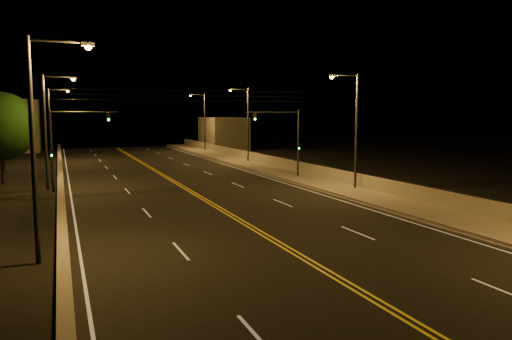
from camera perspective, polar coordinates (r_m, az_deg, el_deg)
name	(u,v)px	position (r m, az deg, el deg)	size (l,w,h in m)	color
ground	(429,333)	(15.13, 19.22, -17.18)	(160.00, 160.00, 0.00)	black
road	(216,206)	(32.32, -4.62, -4.16)	(18.00, 120.00, 0.02)	black
sidewalk	(359,194)	(36.86, 11.67, -2.73)	(3.60, 120.00, 0.30)	gray
curb	(336,197)	(35.89, 9.17, -3.05)	(0.14, 120.00, 0.15)	gray
parapet_wall	(378,184)	(37.69, 13.79, -1.58)	(0.30, 120.00, 1.00)	#9D9583
jersey_barrier	(62,211)	(30.90, -21.33, -4.36)	(0.45, 120.00, 0.79)	#9D9583
distant_building_right	(223,133)	(84.12, -3.76, 4.23)	(6.00, 10.00, 5.27)	slate
distant_building_left	(11,126)	(85.80, -26.18, 4.56)	(8.00, 8.00, 8.08)	slate
parapet_rail	(378,177)	(37.62, 13.82, -0.78)	(0.06, 0.06, 120.00)	black
lane_markings	(216,206)	(32.25, -4.58, -4.16)	(17.32, 116.00, 0.00)	silver
streetlight_1	(353,124)	(38.52, 11.05, 5.19)	(2.55, 0.28, 8.94)	#2D2D33
streetlight_2	(246,120)	(59.49, -1.17, 5.74)	(2.55, 0.28, 8.94)	#2D2D33
streetlight_3	(203,118)	(77.50, -6.08, 5.89)	(2.55, 0.28, 8.94)	#2D2D33
streetlight_4	(40,134)	(21.33, -23.47, 3.78)	(2.55, 0.28, 8.94)	#2D2D33
streetlight_5	(49,124)	(41.90, -22.60, 4.91)	(2.55, 0.28, 8.94)	#2D2D33
streetlight_6	(52,120)	(64.98, -22.28, 5.32)	(2.55, 0.28, 8.94)	#2D2D33
traffic_signal_right	(288,136)	(45.10, 3.72, 3.92)	(5.11, 0.31, 6.28)	#2D2D33
traffic_signal_left	(65,140)	(40.79, -21.01, 3.23)	(5.11, 0.31, 6.28)	#2D2D33
overhead_wires	(180,95)	(40.97, -8.64, 8.42)	(22.00, 0.03, 0.83)	black
tree_0	(1,126)	(46.98, -27.16, 4.49)	(5.75, 5.75, 7.79)	black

